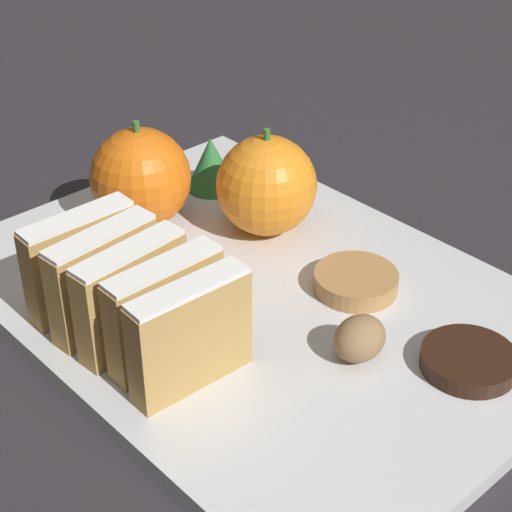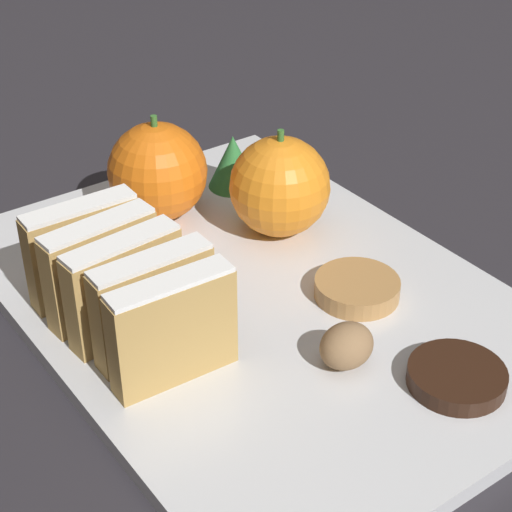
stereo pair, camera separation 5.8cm
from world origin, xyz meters
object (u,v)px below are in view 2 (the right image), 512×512
(orange_far, at_px, (163,170))
(walnut, at_px, (351,344))
(orange_near, at_px, (280,186))
(chocolate_cookie, at_px, (457,377))

(orange_far, height_order, walnut, orange_far)
(orange_near, relative_size, chocolate_cookie, 1.42)
(walnut, relative_size, chocolate_cookie, 0.60)
(orange_near, bearing_deg, chocolate_cookie, -95.87)
(chocolate_cookie, bearing_deg, orange_near, 84.13)
(walnut, xyz_separation_m, chocolate_cookie, (0.04, -0.05, -0.01))
(chocolate_cookie, bearing_deg, orange_far, 97.65)
(orange_far, height_order, chocolate_cookie, orange_far)
(orange_near, distance_m, orange_far, 0.09)
(orange_near, relative_size, orange_far, 0.99)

